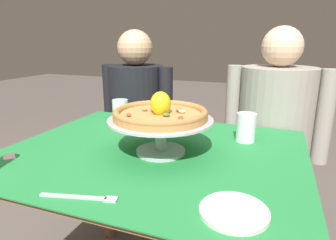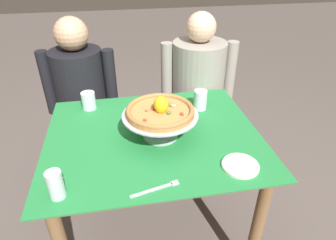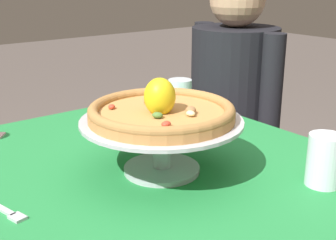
{
  "view_description": "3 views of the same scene",
  "coord_description": "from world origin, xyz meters",
  "px_view_note": "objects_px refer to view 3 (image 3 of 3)",
  "views": [
    {
      "loc": [
        0.4,
        -0.92,
        1.13
      ],
      "look_at": [
        0.06,
        0.0,
        0.86
      ],
      "focal_mm": 31.1,
      "sensor_mm": 36.0,
      "label": 1
    },
    {
      "loc": [
        -0.14,
        -1.2,
        1.58
      ],
      "look_at": [
        0.07,
        -0.03,
        0.84
      ],
      "focal_mm": 31.06,
      "sensor_mm": 36.0,
      "label": 2
    },
    {
      "loc": [
        0.8,
        -0.6,
        1.18
      ],
      "look_at": [
        -0.01,
        0.04,
        0.84
      ],
      "focal_mm": 48.32,
      "sensor_mm": 36.0,
      "label": 3
    }
  ],
  "objects_px": {
    "pizza_stand": "(162,135)",
    "water_glass_back_right": "(324,164)",
    "water_glass_back_left": "(180,96)",
    "pizza": "(161,111)",
    "diner_left": "(232,128)"
  },
  "relations": [
    {
      "from": "pizza_stand",
      "to": "diner_left",
      "type": "xyz_separation_m",
      "value": [
        -0.44,
        0.69,
        -0.25
      ]
    },
    {
      "from": "pizza",
      "to": "diner_left",
      "type": "height_order",
      "value": "diner_left"
    },
    {
      "from": "pizza_stand",
      "to": "water_glass_back_right",
      "type": "height_order",
      "value": "pizza_stand"
    },
    {
      "from": "water_glass_back_left",
      "to": "diner_left",
      "type": "bearing_deg",
      "value": 103.34
    },
    {
      "from": "pizza",
      "to": "diner_left",
      "type": "bearing_deg",
      "value": 122.64
    },
    {
      "from": "diner_left",
      "to": "water_glass_back_right",
      "type": "bearing_deg",
      "value": -32.74
    },
    {
      "from": "water_glass_back_right",
      "to": "water_glass_back_left",
      "type": "bearing_deg",
      "value": 169.49
    },
    {
      "from": "pizza_stand",
      "to": "diner_left",
      "type": "relative_size",
      "value": 0.31
    },
    {
      "from": "diner_left",
      "to": "pizza",
      "type": "bearing_deg",
      "value": -57.36
    },
    {
      "from": "water_glass_back_left",
      "to": "pizza",
      "type": "bearing_deg",
      "value": -44.13
    },
    {
      "from": "pizza_stand",
      "to": "water_glass_back_left",
      "type": "relative_size",
      "value": 3.65
    },
    {
      "from": "pizza_stand",
      "to": "pizza",
      "type": "bearing_deg",
      "value": -51.91
    },
    {
      "from": "water_glass_back_right",
      "to": "water_glass_back_left",
      "type": "xyz_separation_m",
      "value": [
        -0.63,
        0.12,
        -0.0
      ]
    },
    {
      "from": "water_glass_back_left",
      "to": "diner_left",
      "type": "distance_m",
      "value": 0.41
    },
    {
      "from": "diner_left",
      "to": "pizza_stand",
      "type": "bearing_deg",
      "value": -57.37
    }
  ]
}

